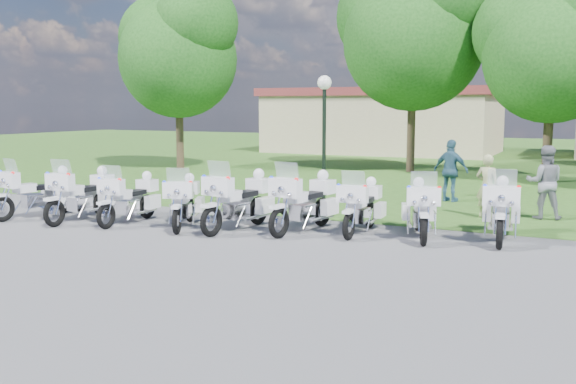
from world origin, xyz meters
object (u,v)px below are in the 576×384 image
at_px(motorcycle_2, 130,198).
at_px(bystander_c, 451,171).
at_px(motorcycle_8, 501,209).
at_px(motorcycle_5, 305,201).
at_px(motorcycle_0, 38,192).
at_px(motorcycle_7, 420,208).
at_px(motorcycle_1, 83,194).
at_px(lamp_post, 324,106).
at_px(bystander_a, 487,187).
at_px(motorcycle_4, 240,200).
at_px(bystander_b, 545,183).
at_px(motorcycle_3, 184,201).
at_px(motorcycle_6, 362,206).

distance_m(motorcycle_2, bystander_c, 9.79).
bearing_deg(motorcycle_8, motorcycle_5, 5.63).
height_order(motorcycle_0, motorcycle_5, motorcycle_5).
distance_m(motorcycle_5, motorcycle_7, 2.70).
height_order(motorcycle_1, lamp_post, lamp_post).
distance_m(motorcycle_1, motorcycle_2, 1.37).
height_order(motorcycle_7, bystander_c, bystander_c).
relative_size(motorcycle_0, bystander_a, 1.40).
bearing_deg(motorcycle_8, bystander_a, -81.86).
height_order(motorcycle_0, motorcycle_4, motorcycle_4).
distance_m(motorcycle_7, bystander_b, 4.43).
relative_size(motorcycle_4, motorcycle_7, 1.13).
xyz_separation_m(lamp_post, bystander_b, (6.53, -0.55, -2.00)).
bearing_deg(motorcycle_5, lamp_post, -63.22).
relative_size(lamp_post, bystander_c, 2.02).
bearing_deg(motorcycle_2, motorcycle_1, 9.79).
bearing_deg(motorcycle_3, bystander_a, -169.21).
distance_m(motorcycle_6, bystander_a, 4.05).
distance_m(motorcycle_0, bystander_b, 13.49).
bearing_deg(motorcycle_2, motorcycle_8, -169.67).
relative_size(motorcycle_1, motorcycle_6, 1.08).
bearing_deg(motorcycle_6, bystander_c, -99.91).
xyz_separation_m(motorcycle_4, bystander_b, (6.49, 4.77, 0.25)).
relative_size(motorcycle_5, bystander_a, 1.49).
bearing_deg(lamp_post, motorcycle_1, -125.33).
bearing_deg(motorcycle_7, motorcycle_8, 176.86).
relative_size(motorcycle_4, lamp_post, 0.66).
relative_size(motorcycle_3, motorcycle_4, 0.83).
height_order(motorcycle_4, motorcycle_7, motorcycle_4).
bearing_deg(bystander_c, lamp_post, 36.76).
xyz_separation_m(motorcycle_3, motorcycle_5, (2.89, 0.83, 0.07)).
relative_size(motorcycle_5, lamp_post, 0.65).
distance_m(motorcycle_6, bystander_b, 5.35).
distance_m(motorcycle_8, lamp_post, 7.39).
height_order(motorcycle_5, motorcycle_7, motorcycle_5).
relative_size(motorcycle_5, motorcycle_8, 1.03).
bearing_deg(motorcycle_1, motorcycle_7, -170.51).
distance_m(motorcycle_6, motorcycle_8, 3.11).
bearing_deg(motorcycle_1, motorcycle_0, 2.95).
xyz_separation_m(motorcycle_1, motorcycle_4, (4.31, 0.71, 0.03)).
relative_size(motorcycle_1, bystander_c, 1.28).
height_order(motorcycle_7, motorcycle_8, motorcycle_8).
bearing_deg(motorcycle_8, motorcycle_3, 7.01).
bearing_deg(bystander_c, bystander_b, 159.25).
bearing_deg(motorcycle_7, motorcycle_2, -7.17).
height_order(motorcycle_3, bystander_a, bystander_a).
bearing_deg(motorcycle_1, motorcycle_8, -169.83).
bearing_deg(lamp_post, motorcycle_6, -57.28).
distance_m(lamp_post, bystander_c, 4.43).
bearing_deg(motorcycle_4, motorcycle_8, -158.91).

